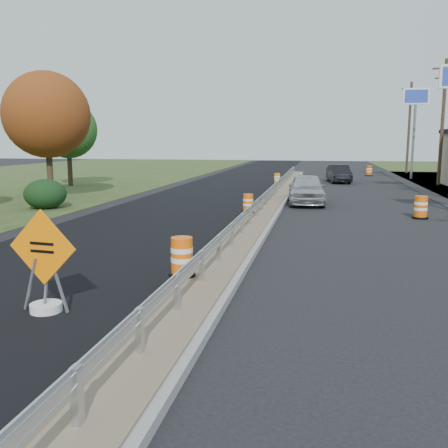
% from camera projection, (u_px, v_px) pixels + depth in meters
% --- Properties ---
extents(ground, '(140.00, 140.00, 0.00)m').
position_uv_depth(ground, '(242.00, 240.00, 17.35)').
color(ground, black).
rests_on(ground, ground).
extents(milled_overlay, '(7.20, 120.00, 0.01)m').
position_uv_depth(milled_overlay, '(192.00, 202.00, 27.86)').
color(milled_overlay, black).
rests_on(milled_overlay, ground).
extents(median, '(1.60, 55.00, 0.23)m').
position_uv_depth(median, '(267.00, 207.00, 25.07)').
color(median, gray).
rests_on(median, ground).
extents(guardrail, '(0.10, 46.15, 0.72)m').
position_uv_depth(guardrail, '(269.00, 193.00, 25.94)').
color(guardrail, silver).
rests_on(guardrail, median).
extents(pylon_sign_north, '(2.20, 0.30, 7.90)m').
position_uv_depth(pylon_sign_north, '(416.00, 105.00, 43.33)').
color(pylon_sign_north, slate).
rests_on(pylon_sign_north, ground).
extents(utility_pole_nmid, '(1.90, 0.26, 9.40)m').
position_uv_depth(utility_pole_nmid, '(443.00, 120.00, 37.59)').
color(utility_pole_nmid, '#473523').
rests_on(utility_pole_nmid, ground).
extents(utility_pole_north, '(1.90, 0.26, 9.40)m').
position_uv_depth(utility_pole_north, '(409.00, 126.00, 52.11)').
color(utility_pole_north, '#473523').
rests_on(utility_pole_north, ground).
extents(hedge_north, '(2.09, 2.09, 1.52)m').
position_uv_depth(hedge_north, '(45.00, 194.00, 25.11)').
color(hedge_north, black).
rests_on(hedge_north, ground).
extents(tree_near_red, '(4.95, 4.95, 7.35)m').
position_uv_depth(tree_near_red, '(47.00, 115.00, 28.68)').
color(tree_near_red, '#473523').
rests_on(tree_near_red, ground).
extents(tree_near_back, '(4.29, 4.29, 6.37)m').
position_uv_depth(tree_near_back, '(68.00, 130.00, 37.09)').
color(tree_near_back, '#473523').
rests_on(tree_near_back, ground).
extents(caution_sign, '(1.52, 0.63, 2.10)m').
position_uv_depth(caution_sign, '(45.00, 286.00, 9.99)').
color(caution_sign, white).
rests_on(caution_sign, ground).
extents(barrel_median_near, '(0.64, 0.64, 0.94)m').
position_uv_depth(barrel_median_near, '(182.00, 258.00, 11.83)').
color(barrel_median_near, black).
rests_on(barrel_median_near, median).
extents(barrel_median_mid, '(0.56, 0.56, 0.82)m').
position_uv_depth(barrel_median_mid, '(248.00, 204.00, 22.38)').
color(barrel_median_mid, black).
rests_on(barrel_median_mid, median).
extents(barrel_median_far, '(0.55, 0.55, 0.80)m').
position_uv_depth(barrel_median_far, '(277.00, 179.00, 36.72)').
color(barrel_median_far, black).
rests_on(barrel_median_far, median).
extents(barrel_shoulder_near, '(0.69, 0.69, 1.01)m').
position_uv_depth(barrel_shoulder_near, '(421.00, 208.00, 22.00)').
color(barrel_shoulder_near, black).
rests_on(barrel_shoulder_near, ground).
extents(barrel_shoulder_far, '(0.68, 0.68, 1.00)m').
position_uv_depth(barrel_shoulder_far, '(369.00, 171.00, 48.57)').
color(barrel_shoulder_far, black).
rests_on(barrel_shoulder_far, ground).
extents(car_silver, '(2.25, 4.91, 1.63)m').
position_uv_depth(car_silver, '(307.00, 189.00, 27.16)').
color(car_silver, '#BABABF').
rests_on(car_silver, ground).
extents(car_dark_mid, '(2.08, 4.53, 1.44)m').
position_uv_depth(car_dark_mid, '(339.00, 174.00, 40.97)').
color(car_dark_mid, black).
rests_on(car_dark_mid, ground).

